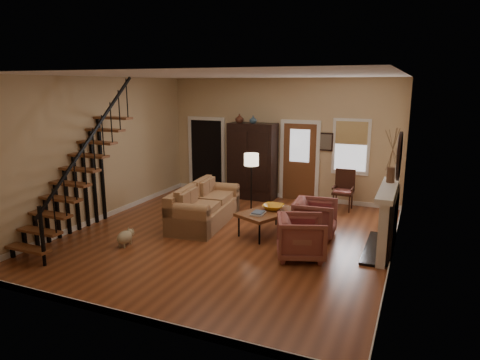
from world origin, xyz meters
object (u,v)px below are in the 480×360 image
at_px(sofa, 205,205).
at_px(side_chair, 343,190).
at_px(armchair_right, 315,218).
at_px(floor_lamp, 251,185).
at_px(armoire, 252,161).
at_px(armchair_left, 301,237).
at_px(coffee_table, 268,223).

xyz_separation_m(sofa, side_chair, (2.72, 2.33, 0.09)).
relative_size(armchair_right, floor_lamp, 0.57).
xyz_separation_m(armoire, armchair_left, (2.39, -3.62, -0.65)).
relative_size(armoire, armchair_right, 2.43).
bearing_deg(sofa, armchair_right, -3.08).
relative_size(coffee_table, floor_lamp, 0.86).
xyz_separation_m(armoire, armchair_right, (2.36, -2.40, -0.66)).
bearing_deg(armoire, coffee_table, -61.87).
xyz_separation_m(sofa, coffee_table, (1.59, -0.11, -0.17)).
relative_size(coffee_table, armchair_left, 1.52).
distance_m(armoire, coffee_table, 3.10).
relative_size(armoire, side_chair, 2.06).
bearing_deg(armchair_right, floor_lamp, 59.50).
bearing_deg(sofa, side_chair, 34.38).
bearing_deg(armoire, armchair_left, -56.50).
height_order(armoire, armchair_left, armoire).
height_order(armoire, sofa, armoire).
xyz_separation_m(armchair_left, floor_lamp, (-1.82, 2.08, 0.37)).
relative_size(armchair_left, side_chair, 0.85).
distance_m(armchair_left, armchair_right, 1.22).
height_order(coffee_table, floor_lamp, floor_lamp).
distance_m(floor_lamp, side_chair, 2.40).
bearing_deg(sofa, coffee_table, -10.15).
height_order(floor_lamp, side_chair, floor_lamp).
height_order(sofa, side_chair, side_chair).
bearing_deg(floor_lamp, armoire, 110.57).
bearing_deg(armchair_left, sofa, 47.34).
xyz_separation_m(sofa, armchair_right, (2.53, 0.14, -0.03)).
bearing_deg(sofa, floor_lamp, 46.95).
bearing_deg(armchair_right, sofa, 88.46).
bearing_deg(armoire, floor_lamp, -69.43).
relative_size(armchair_right, side_chair, 0.85).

